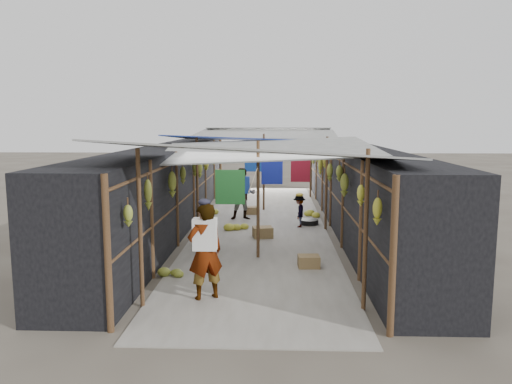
# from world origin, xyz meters

# --- Properties ---
(ground) EXTENTS (80.00, 80.00, 0.00)m
(ground) POSITION_xyz_m (0.00, 0.00, 0.00)
(ground) COLOR #6B6356
(ground) RESTS_ON ground
(aisle_slab) EXTENTS (3.60, 16.00, 0.02)m
(aisle_slab) POSITION_xyz_m (0.00, 6.50, 0.01)
(aisle_slab) COLOR #9E998E
(aisle_slab) RESTS_ON ground
(stall_left) EXTENTS (1.40, 15.00, 2.30)m
(stall_left) POSITION_xyz_m (-2.70, 6.50, 1.15)
(stall_left) COLOR black
(stall_left) RESTS_ON ground
(stall_right) EXTENTS (1.40, 15.00, 2.30)m
(stall_right) POSITION_xyz_m (2.70, 6.50, 1.15)
(stall_right) COLOR black
(stall_right) RESTS_ON ground
(crate_near) EXTENTS (0.57, 0.49, 0.30)m
(crate_near) POSITION_xyz_m (0.06, 4.90, 0.15)
(crate_near) COLOR #957A4B
(crate_near) RESTS_ON ground
(crate_mid) EXTENTS (0.46, 0.37, 0.26)m
(crate_mid) POSITION_xyz_m (1.08, 2.27, 0.13)
(crate_mid) COLOR #957A4B
(crate_mid) RESTS_ON ground
(crate_back) EXTENTS (0.42, 0.35, 0.26)m
(crate_back) POSITION_xyz_m (-0.39, 8.19, 0.13)
(crate_back) COLOR #957A4B
(crate_back) RESTS_ON ground
(black_basin) EXTENTS (0.54, 0.54, 0.16)m
(black_basin) POSITION_xyz_m (1.38, 6.60, 0.08)
(black_basin) COLOR black
(black_basin) RESTS_ON ground
(vendor_elderly) EXTENTS (0.73, 0.64, 1.67)m
(vendor_elderly) POSITION_xyz_m (-0.81, 0.38, 0.84)
(vendor_elderly) COLOR white
(vendor_elderly) RESTS_ON ground
(shopper_blue) EXTENTS (0.85, 0.70, 1.60)m
(shopper_blue) POSITION_xyz_m (-0.60, 7.31, 0.80)
(shopper_blue) COLOR #2256AA
(shopper_blue) RESTS_ON ground
(vendor_seated) EXTENTS (0.39, 0.63, 0.94)m
(vendor_seated) POSITION_xyz_m (1.07, 6.24, 0.47)
(vendor_seated) COLOR #46423C
(vendor_seated) RESTS_ON ground
(market_canopy) EXTENTS (5.62, 15.20, 2.77)m
(market_canopy) POSITION_xyz_m (0.03, 6.81, 2.41)
(market_canopy) COLOR brown
(market_canopy) RESTS_ON ground
(hanging_bananas) EXTENTS (3.95, 13.79, 0.84)m
(hanging_bananas) POSITION_xyz_m (0.00, 7.05, 1.66)
(hanging_bananas) COLOR olive
(hanging_bananas) RESTS_ON ground
(floor_bananas) EXTENTS (3.67, 9.82, 0.34)m
(floor_bananas) POSITION_xyz_m (-0.61, 6.70, 0.16)
(floor_bananas) COLOR olive
(floor_bananas) RESTS_ON ground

